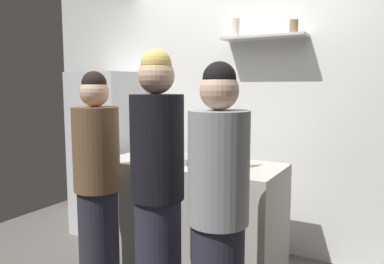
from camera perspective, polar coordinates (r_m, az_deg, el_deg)
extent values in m
cube|color=white|center=(3.61, 8.64, 3.02)|extent=(4.80, 0.10, 2.60)
cube|color=silver|center=(3.41, 10.85, 14.03)|extent=(0.74, 0.22, 0.02)
cylinder|color=beige|center=(3.52, 6.70, 15.46)|extent=(0.07, 0.07, 0.17)
cylinder|color=olive|center=(3.35, 15.26, 15.22)|extent=(0.07, 0.07, 0.11)
cube|color=silver|center=(4.05, -12.54, -3.17)|extent=(0.63, 0.60, 1.69)
cylinder|color=#99999E|center=(3.68, -13.82, -2.86)|extent=(0.02, 0.02, 0.45)
cube|color=#B7B2A8|center=(3.21, 0.00, -12.73)|extent=(1.47, 0.66, 0.92)
cube|color=gray|center=(3.11, -2.48, -4.07)|extent=(0.34, 0.24, 0.05)
cylinder|color=#B2B2B7|center=(2.83, 3.21, -4.47)|extent=(0.10, 0.10, 0.12)
cylinder|color=silver|center=(2.81, 2.82, -3.25)|extent=(0.03, 0.04, 0.17)
cylinder|color=silver|center=(2.82, 3.21, -3.40)|extent=(0.01, 0.02, 0.15)
cylinder|color=silver|center=(2.82, 3.06, -3.36)|extent=(0.01, 0.01, 0.16)
cylinder|color=silver|center=(2.83, 3.24, -3.31)|extent=(0.03, 0.01, 0.16)
cylinder|color=silver|center=(2.83, 3.34, -3.31)|extent=(0.02, 0.01, 0.16)
cylinder|color=silver|center=(2.81, 3.17, -3.22)|extent=(0.03, 0.02, 0.17)
cylinder|color=#B2BFB2|center=(2.86, 7.19, -3.14)|extent=(0.07, 0.07, 0.24)
cylinder|color=#B2BFB2|center=(2.84, 7.24, 0.02)|extent=(0.03, 0.03, 0.08)
cylinder|color=#333333|center=(2.83, 7.26, 0.98)|extent=(0.03, 0.03, 0.02)
cylinder|color=#19471E|center=(2.97, 3.12, -2.90)|extent=(0.07, 0.07, 0.22)
cylinder|color=#19471E|center=(2.95, 3.14, 0.00)|extent=(0.03, 0.03, 0.08)
cylinder|color=black|center=(2.94, 3.15, 0.96)|extent=(0.03, 0.03, 0.02)
cylinder|color=black|center=(3.14, 6.58, -2.31)|extent=(0.06, 0.06, 0.23)
cylinder|color=black|center=(3.12, 6.62, 0.57)|extent=(0.03, 0.03, 0.09)
cylinder|color=gold|center=(3.11, 6.63, 1.51)|extent=(0.03, 0.03, 0.02)
cylinder|color=silver|center=(3.16, 4.07, -2.62)|extent=(0.09, 0.09, 0.19)
cylinder|color=silver|center=(3.15, 4.09, -0.72)|extent=(0.05, 0.05, 0.02)
cylinder|color=yellow|center=(3.14, 4.09, -0.37)|extent=(0.06, 0.06, 0.02)
cylinder|color=#262633|center=(2.58, -5.14, -18.90)|extent=(0.30, 0.30, 0.83)
cylinder|color=black|center=(2.36, -5.34, -2.32)|extent=(0.34, 0.34, 0.66)
sphere|color=#D8AD8C|center=(2.33, -5.46, 8.52)|extent=(0.23, 0.23, 0.23)
sphere|color=#D8B759|center=(2.33, -5.48, 10.18)|extent=(0.19, 0.19, 0.19)
cylinder|color=#262633|center=(3.03, -13.99, -15.65)|extent=(0.30, 0.30, 0.78)
cylinder|color=brown|center=(2.84, -14.40, -2.51)|extent=(0.34, 0.34, 0.62)
sphere|color=#D8AD8C|center=(2.80, -14.66, 5.87)|extent=(0.21, 0.21, 0.21)
sphere|color=black|center=(2.80, -14.70, 7.16)|extent=(0.18, 0.18, 0.18)
cylinder|color=gray|center=(2.06, 4.09, -5.41)|extent=(0.34, 0.34, 0.62)
sphere|color=#D8AD8C|center=(2.01, 4.19, 6.33)|extent=(0.21, 0.21, 0.21)
sphere|color=black|center=(2.01, 4.21, 8.15)|extent=(0.18, 0.18, 0.18)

